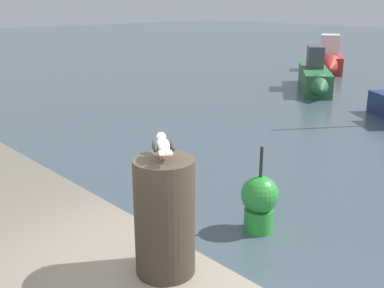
{
  "coord_description": "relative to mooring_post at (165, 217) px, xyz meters",
  "views": [
    {
      "loc": [
        1.9,
        -2.1,
        3.3
      ],
      "look_at": [
        -0.26,
        -0.09,
        2.38
      ],
      "focal_mm": 42.91,
      "sensor_mm": 36.0,
      "label": 1
    }
  ],
  "objects": [
    {
      "name": "mooring_post",
      "position": [
        0.0,
        0.0,
        0.0
      ],
      "size": [
        0.41,
        0.41,
        0.82
      ],
      "primitive_type": "cylinder",
      "color": "#382D23",
      "rests_on": "harbor_quay"
    },
    {
      "name": "seagull",
      "position": [
        -0.01,
        0.0,
        0.5
      ],
      "size": [
        0.35,
        0.26,
        0.14
      ],
      "color": "#C66660",
      "rests_on": "mooring_post"
    },
    {
      "name": "channel_buoy",
      "position": [
        -1.71,
        3.2,
        -1.44
      ],
      "size": [
        0.56,
        0.56,
        1.33
      ],
      "color": "green",
      "rests_on": "ground_plane"
    },
    {
      "name": "boat_green",
      "position": [
        -7.46,
        13.62,
        -1.4
      ],
      "size": [
        3.61,
        4.31,
        1.65
      ],
      "color": "#2D6B3D",
      "rests_on": "ground_plane"
    },
    {
      "name": "boat_red",
      "position": [
        -9.92,
        18.68,
        -1.37
      ],
      "size": [
        3.67,
        4.88,
        1.83
      ],
      "color": "#B72D28",
      "rests_on": "ground_plane"
    }
  ]
}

